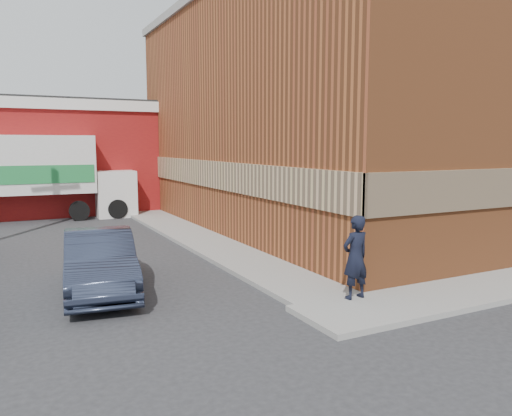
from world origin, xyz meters
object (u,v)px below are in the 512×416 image
sedan (100,262)px  man (355,257)px  box_truck (42,172)px  brick_building (360,115)px

sedan → man: bearing=-28.3°
sedan → box_truck: size_ratio=0.55×
man → sedan: bearing=-40.5°
sedan → brick_building: bearing=33.0°
man → box_truck: bearing=-77.8°
sedan → box_truck: (-0.28, 12.84, 1.49)m
man → sedan: 5.82m
brick_building → box_truck: (-12.43, 6.97, -2.48)m
man → box_truck: 17.01m
brick_building → man: 12.41m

